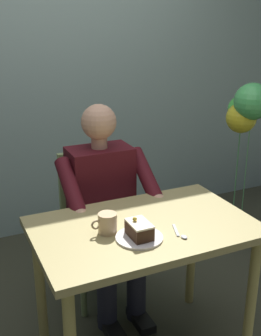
{
  "coord_description": "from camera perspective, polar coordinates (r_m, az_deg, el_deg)",
  "views": [
    {
      "loc": [
        0.79,
        1.57,
        1.65
      ],
      "look_at": [
        0.02,
        -0.1,
        1.0
      ],
      "focal_mm": 45.2,
      "sensor_mm": 36.0,
      "label": 1
    }
  ],
  "objects": [
    {
      "name": "cafe_rear_panel",
      "position": [
        3.3,
        -11.31,
        16.65
      ],
      "size": [
        6.4,
        0.12,
        3.0
      ],
      "primitive_type": "cube",
      "color": "#99B4AE",
      "rests_on": "ground"
    },
    {
      "name": "cake_slice",
      "position": [
        1.84,
        1.19,
        -8.28
      ],
      "size": [
        0.09,
        0.13,
        0.09
      ],
      "color": "#362013",
      "rests_on": "dessert_plate"
    },
    {
      "name": "coffee_cup",
      "position": [
        1.89,
        -3.21,
        -7.35
      ],
      "size": [
        0.12,
        0.08,
        0.09
      ],
      "color": "tan",
      "rests_on": "dining_table"
    },
    {
      "name": "balloon_display",
      "position": [
        3.0,
        15.23,
        6.17
      ],
      "size": [
        0.26,
        0.34,
        1.25
      ],
      "color": "#B2C1C6",
      "rests_on": "ground"
    },
    {
      "name": "dessert_plate",
      "position": [
        1.86,
        1.19,
        -9.37
      ],
      "size": [
        0.21,
        0.21,
        0.01
      ],
      "primitive_type": "cylinder",
      "color": "white",
      "rests_on": "dining_table"
    },
    {
      "name": "dessert_spoon",
      "position": [
        1.9,
        6.73,
        -8.8
      ],
      "size": [
        0.05,
        0.14,
        0.01
      ],
      "color": "silver",
      "rests_on": "dining_table"
    },
    {
      "name": "chair",
      "position": [
        2.64,
        -4.7,
        -6.65
      ],
      "size": [
        0.42,
        0.42,
        0.89
      ],
      "color": "#8CA463",
      "rests_on": "ground"
    },
    {
      "name": "dining_table",
      "position": [
        2.02,
        1.82,
        -10.23
      ],
      "size": [
        1.02,
        0.65,
        0.75
      ],
      "color": "#9F9058",
      "rests_on": "ground"
    },
    {
      "name": "seated_person",
      "position": [
        2.43,
        -3.36,
        -5.35
      ],
      "size": [
        0.53,
        0.58,
        1.21
      ],
      "color": "#4B1018",
      "rests_on": "ground"
    }
  ]
}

